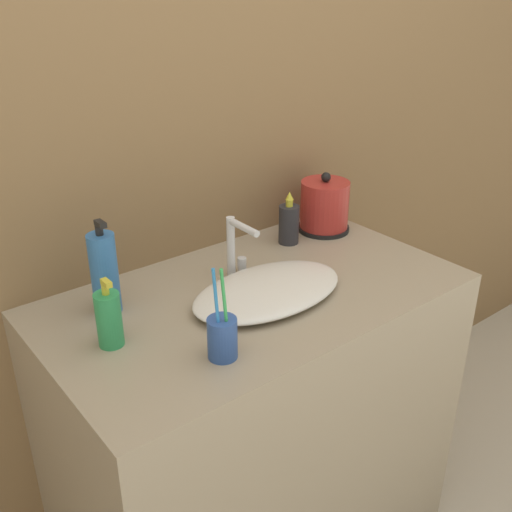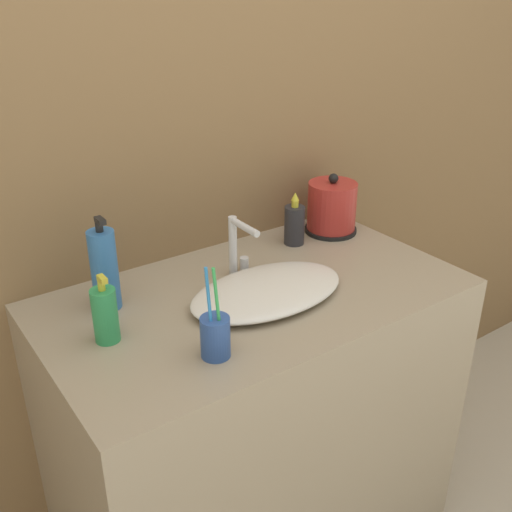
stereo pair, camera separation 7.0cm
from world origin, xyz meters
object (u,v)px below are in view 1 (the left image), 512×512
at_px(electric_kettle, 324,208).
at_px(toothbrush_cup, 222,337).
at_px(lotion_bottle, 104,273).
at_px(faucet, 236,245).
at_px(shampoo_bottle, 289,223).
at_px(mouthwash_bottle, 109,319).

bearing_deg(electric_kettle, toothbrush_cup, -150.89).
relative_size(toothbrush_cup, lotion_bottle, 0.91).
bearing_deg(lotion_bottle, faucet, -7.90).
relative_size(faucet, shampoo_bottle, 1.04).
bearing_deg(shampoo_bottle, mouthwash_bottle, -165.84).
bearing_deg(electric_kettle, mouthwash_bottle, -168.10).
height_order(toothbrush_cup, lotion_bottle, lotion_bottle).
relative_size(toothbrush_cup, mouthwash_bottle, 1.33).
bearing_deg(toothbrush_cup, faucet, 48.79).
distance_m(lotion_bottle, mouthwash_bottle, 0.15).
bearing_deg(mouthwash_bottle, shampoo_bottle, 14.16).
xyz_separation_m(shampoo_bottle, mouthwash_bottle, (-0.65, -0.16, 0.00)).
height_order(faucet, toothbrush_cup, toothbrush_cup).
bearing_deg(faucet, electric_kettle, 11.60).
distance_m(toothbrush_cup, shampoo_bottle, 0.60).
distance_m(toothbrush_cup, lotion_bottle, 0.34).
bearing_deg(mouthwash_bottle, electric_kettle, 11.90).
height_order(shampoo_bottle, mouthwash_bottle, mouthwash_bottle).
bearing_deg(shampoo_bottle, lotion_bottle, -177.08).
relative_size(electric_kettle, shampoo_bottle, 1.17).
relative_size(faucet, mouthwash_bottle, 1.03).
bearing_deg(shampoo_bottle, faucet, -162.76).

